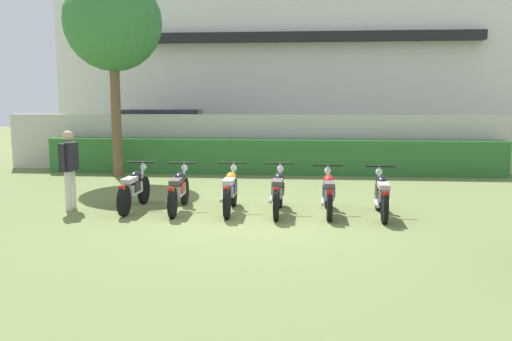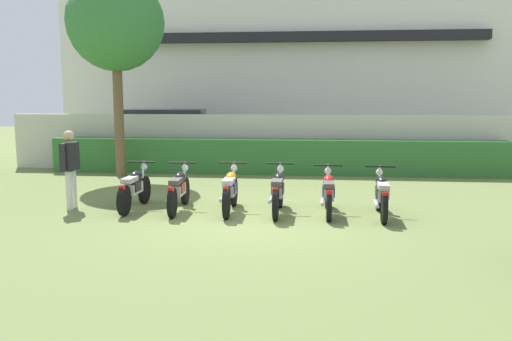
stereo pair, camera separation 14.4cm
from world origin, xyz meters
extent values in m
plane|color=olive|center=(0.00, 0.00, 0.00)|extent=(60.00, 60.00, 0.00)
cube|color=white|center=(0.00, 14.24, 4.18)|extent=(18.14, 6.00, 8.37)
cube|color=black|center=(0.00, 10.99, 4.60)|extent=(15.23, 0.50, 0.36)
cube|color=beige|center=(0.00, 6.90, 0.89)|extent=(17.23, 0.30, 1.77)
cube|color=#337033|center=(0.00, 6.20, 0.53)|extent=(13.78, 0.70, 1.06)
cube|color=black|center=(-3.92, 9.07, 0.74)|extent=(4.65, 2.26, 1.00)
cube|color=#2D333D|center=(-4.12, 9.05, 1.57)|extent=(2.85, 1.95, 0.65)
cylinder|color=black|center=(-2.44, 10.14, 0.34)|extent=(0.70, 0.28, 0.68)
cylinder|color=black|center=(-2.27, 8.30, 0.34)|extent=(0.70, 0.28, 0.68)
cylinder|color=black|center=(-5.58, 9.84, 0.34)|extent=(0.70, 0.28, 0.68)
cylinder|color=black|center=(-5.41, 8.00, 0.34)|extent=(0.70, 0.28, 0.68)
cylinder|color=brown|center=(-4.50, 5.26, 1.74)|extent=(0.28, 0.28, 3.48)
sphere|color=#387A3D|center=(-4.50, 5.26, 4.45)|extent=(2.78, 2.78, 2.78)
cylinder|color=black|center=(-2.52, 1.34, 0.30)|extent=(0.10, 0.61, 0.61)
cylinder|color=black|center=(-2.53, 0.09, 0.30)|extent=(0.10, 0.61, 0.61)
cube|color=silver|center=(-2.52, 0.67, 0.45)|extent=(0.21, 0.60, 0.22)
ellipsoid|color=black|center=(-2.52, 0.84, 0.68)|extent=(0.23, 0.44, 0.22)
cube|color=#B2ADA3|center=(-2.53, 0.44, 0.66)|extent=(0.21, 0.52, 0.10)
cube|color=red|center=(-2.53, -0.01, 0.58)|extent=(0.10, 0.08, 0.08)
cylinder|color=silver|center=(-2.52, 1.25, 0.62)|extent=(0.05, 0.23, 0.65)
cylinder|color=black|center=(-2.52, 1.16, 0.94)|extent=(0.60, 0.04, 0.04)
sphere|color=silver|center=(-2.52, 1.36, 0.80)|extent=(0.14, 0.14, 0.14)
cylinder|color=silver|center=(-2.65, 0.42, 0.32)|extent=(0.08, 0.55, 0.07)
cube|color=black|center=(-2.52, 0.62, 0.50)|extent=(0.24, 0.36, 0.20)
cylinder|color=black|center=(-1.60, 1.34, 0.30)|extent=(0.12, 0.60, 0.59)
cylinder|color=black|center=(-1.54, 0.02, 0.30)|extent=(0.12, 0.60, 0.59)
cube|color=silver|center=(-1.57, 0.63, 0.45)|extent=(0.23, 0.61, 0.22)
ellipsoid|color=black|center=(-1.58, 0.80, 0.68)|extent=(0.24, 0.45, 0.22)
cube|color=#4C4742|center=(-1.56, 0.40, 0.66)|extent=(0.22, 0.53, 0.10)
cube|color=red|center=(-1.54, -0.08, 0.58)|extent=(0.10, 0.08, 0.08)
cylinder|color=silver|center=(-1.60, 1.25, 0.62)|extent=(0.06, 0.23, 0.65)
cylinder|color=black|center=(-1.59, 1.16, 0.94)|extent=(0.60, 0.06, 0.04)
sphere|color=silver|center=(-1.60, 1.36, 0.80)|extent=(0.14, 0.14, 0.14)
cylinder|color=silver|center=(-1.68, 0.38, 0.32)|extent=(0.09, 0.55, 0.07)
cube|color=#A51414|center=(-1.57, 0.58, 0.50)|extent=(0.26, 0.37, 0.20)
cylinder|color=black|center=(-0.51, 1.28, 0.32)|extent=(0.11, 0.63, 0.63)
cylinder|color=black|center=(-0.48, 0.05, 0.32)|extent=(0.11, 0.63, 0.63)
cube|color=silver|center=(-0.50, 0.62, 0.47)|extent=(0.22, 0.60, 0.22)
ellipsoid|color=orange|center=(-0.50, 0.79, 0.70)|extent=(0.23, 0.45, 0.22)
cube|color=beige|center=(-0.49, 0.39, 0.68)|extent=(0.21, 0.53, 0.10)
cube|color=red|center=(-0.48, -0.05, 0.60)|extent=(0.10, 0.08, 0.08)
cylinder|color=silver|center=(-0.51, 1.19, 0.64)|extent=(0.06, 0.23, 0.65)
cylinder|color=black|center=(-0.51, 1.10, 0.96)|extent=(0.60, 0.05, 0.04)
sphere|color=silver|center=(-0.51, 1.30, 0.82)|extent=(0.14, 0.14, 0.14)
cylinder|color=silver|center=(-0.61, 0.37, 0.34)|extent=(0.08, 0.55, 0.07)
cube|color=navy|center=(-0.50, 0.57, 0.52)|extent=(0.25, 0.37, 0.20)
cylinder|color=black|center=(0.49, 1.23, 0.32)|extent=(0.10, 0.64, 0.64)
cylinder|color=black|center=(0.47, 0.01, 0.32)|extent=(0.10, 0.64, 0.64)
cube|color=silver|center=(0.48, 0.57, 0.47)|extent=(0.21, 0.60, 0.22)
ellipsoid|color=black|center=(0.48, 0.74, 0.70)|extent=(0.23, 0.44, 0.22)
cube|color=#4C4742|center=(0.48, 0.34, 0.68)|extent=(0.21, 0.52, 0.10)
cube|color=red|center=(0.47, -0.09, 0.60)|extent=(0.10, 0.08, 0.08)
cylinder|color=silver|center=(0.49, 1.14, 0.64)|extent=(0.05, 0.23, 0.65)
cylinder|color=black|center=(0.48, 1.05, 0.96)|extent=(0.60, 0.04, 0.04)
sphere|color=silver|center=(0.49, 1.25, 0.82)|extent=(0.14, 0.14, 0.14)
cylinder|color=silver|center=(0.36, 0.32, 0.34)|extent=(0.08, 0.55, 0.07)
cube|color=black|center=(0.48, 0.52, 0.52)|extent=(0.24, 0.36, 0.20)
cylinder|color=black|center=(1.48, 1.28, 0.29)|extent=(0.09, 0.57, 0.57)
cylinder|color=black|center=(1.48, 0.05, 0.29)|extent=(0.09, 0.57, 0.57)
cube|color=silver|center=(1.48, 0.61, 0.44)|extent=(0.20, 0.60, 0.22)
ellipsoid|color=red|center=(1.48, 0.78, 0.67)|extent=(0.22, 0.44, 0.22)
cube|color=#4C4742|center=(1.48, 0.38, 0.65)|extent=(0.20, 0.52, 0.10)
cube|color=red|center=(1.48, -0.05, 0.57)|extent=(0.10, 0.08, 0.08)
cylinder|color=silver|center=(1.48, 1.19, 0.61)|extent=(0.05, 0.23, 0.65)
cylinder|color=black|center=(1.48, 1.10, 0.93)|extent=(0.60, 0.04, 0.04)
sphere|color=silver|center=(1.48, 1.30, 0.79)|extent=(0.14, 0.14, 0.14)
cylinder|color=silver|center=(1.36, 0.36, 0.31)|extent=(0.07, 0.55, 0.07)
cube|color=navy|center=(1.48, 0.56, 0.49)|extent=(0.24, 0.36, 0.20)
cylinder|color=black|center=(2.53, 1.14, 0.30)|extent=(0.11, 0.59, 0.59)
cylinder|color=black|center=(2.49, -0.07, 0.30)|extent=(0.11, 0.59, 0.59)
cube|color=silver|center=(2.51, 0.48, 0.45)|extent=(0.22, 0.61, 0.22)
ellipsoid|color=black|center=(2.51, 0.65, 0.68)|extent=(0.24, 0.45, 0.22)
cube|color=#B2ADA3|center=(2.50, 0.26, 0.66)|extent=(0.22, 0.53, 0.10)
cube|color=red|center=(2.48, -0.17, 0.58)|extent=(0.10, 0.08, 0.08)
cylinder|color=silver|center=(2.53, 1.05, 0.62)|extent=(0.06, 0.23, 0.65)
cylinder|color=black|center=(2.52, 0.96, 0.94)|extent=(0.60, 0.06, 0.04)
sphere|color=silver|center=(2.53, 1.16, 0.80)|extent=(0.14, 0.14, 0.14)
cylinder|color=silver|center=(2.38, 0.24, 0.32)|extent=(0.09, 0.55, 0.07)
cube|color=black|center=(2.50, 0.44, 0.50)|extent=(0.25, 0.37, 0.20)
cylinder|color=silver|center=(-3.86, 0.73, 0.41)|extent=(0.13, 0.13, 0.82)
cylinder|color=silver|center=(-3.86, 0.52, 0.41)|extent=(0.13, 0.13, 0.82)
cube|color=#232328|center=(-3.86, 0.63, 1.10)|extent=(0.22, 0.48, 0.58)
cylinder|color=#232328|center=(-3.86, 0.92, 1.12)|extent=(0.09, 0.09, 0.55)
cylinder|color=#232328|center=(-3.86, 0.34, 1.12)|extent=(0.09, 0.09, 0.55)
sphere|color=tan|center=(-3.86, 0.63, 1.53)|extent=(0.22, 0.22, 0.22)
camera|label=1|loc=(0.99, -9.91, 2.34)|focal=37.39mm
camera|label=2|loc=(1.13, -9.90, 2.34)|focal=37.39mm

